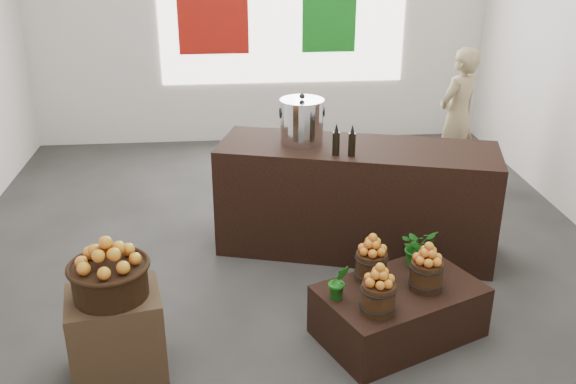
{
  "coord_description": "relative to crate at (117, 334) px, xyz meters",
  "views": [
    {
      "loc": [
        -0.42,
        -4.98,
        2.86
      ],
      "look_at": [
        0.0,
        -0.4,
        0.87
      ],
      "focal_mm": 40.0,
      "sensor_mm": 36.0,
      "label": 1
    }
  ],
  "objects": [
    {
      "name": "ground",
      "position": [
        1.23,
        1.35,
        -0.3
      ],
      "size": [
        7.0,
        7.0,
        0.0
      ],
      "primitive_type": "plane",
      "color": "#3B3A38",
      "rests_on": "ground"
    },
    {
      "name": "deco_green_right",
      "position": [
        2.13,
        4.82,
        1.4
      ],
      "size": [
        0.7,
        0.04,
        1.0
      ],
      "primitive_type": "cube",
      "color": "#127419",
      "rests_on": "back_wall"
    },
    {
      "name": "crate",
      "position": [
        0.0,
        0.0,
        0.0
      ],
      "size": [
        0.68,
        0.6,
        0.6
      ],
      "primitive_type": "cube",
      "rotation": [
        0.0,
        0.0,
        0.2
      ],
      "color": "#513A26",
      "rests_on": "ground"
    },
    {
      "name": "wicker_basket",
      "position": [
        0.0,
        0.0,
        0.41
      ],
      "size": [
        0.48,
        0.48,
        0.22
      ],
      "primitive_type": "cylinder",
      "color": "black",
      "rests_on": "crate"
    },
    {
      "name": "apples_in_basket",
      "position": [
        0.0,
        0.0,
        0.62
      ],
      "size": [
        0.37,
        0.37,
        0.2
      ],
      "primitive_type": null,
      "color": "#AC051F",
      "rests_on": "wicker_basket"
    },
    {
      "name": "display_table",
      "position": [
        1.98,
        0.24,
        -0.1
      ],
      "size": [
        1.33,
        1.11,
        0.4
      ],
      "primitive_type": "cube",
      "rotation": [
        0.0,
        0.0,
        0.42
      ],
      "color": "black",
      "rests_on": "ground"
    },
    {
      "name": "apple_bucket_front_left",
      "position": [
        1.75,
        -0.04,
        0.2
      ],
      "size": [
        0.23,
        0.23,
        0.21
      ],
      "primitive_type": "cylinder",
      "color": "#321E0D",
      "rests_on": "display_table"
    },
    {
      "name": "apples_in_bucket_front_left",
      "position": [
        1.75,
        -0.04,
        0.38
      ],
      "size": [
        0.17,
        0.17,
        0.15
      ],
      "primitive_type": null,
      "color": "#AC051F",
      "rests_on": "apple_bucket_front_left"
    },
    {
      "name": "apple_bucket_front_right",
      "position": [
        2.16,
        0.22,
        0.2
      ],
      "size": [
        0.23,
        0.23,
        0.21
      ],
      "primitive_type": "cylinder",
      "color": "#321E0D",
      "rests_on": "display_table"
    },
    {
      "name": "apples_in_bucket_front_right",
      "position": [
        2.16,
        0.22,
        0.38
      ],
      "size": [
        0.17,
        0.17,
        0.15
      ],
      "primitive_type": null,
      "color": "#AC051F",
      "rests_on": "apple_bucket_front_right"
    },
    {
      "name": "apple_bucket_rear",
      "position": [
        1.79,
        0.38,
        0.2
      ],
      "size": [
        0.23,
        0.23,
        0.21
      ],
      "primitive_type": "cylinder",
      "color": "#321E0D",
      "rests_on": "display_table"
    },
    {
      "name": "apples_in_bucket_rear",
      "position": [
        1.79,
        0.38,
        0.38
      ],
      "size": [
        0.17,
        0.17,
        0.15
      ],
      "primitive_type": null,
      "color": "#AC051F",
      "rests_on": "apple_bucket_rear"
    },
    {
      "name": "herb_garnish_right",
      "position": [
        2.19,
        0.57,
        0.24
      ],
      "size": [
        0.33,
        0.31,
        0.3
      ],
      "primitive_type": "imported",
      "rotation": [
        0.0,
        0.0,
        0.37
      ],
      "color": "#155C13",
      "rests_on": "display_table"
    },
    {
      "name": "herb_garnish_left",
      "position": [
        1.51,
        0.14,
        0.23
      ],
      "size": [
        0.15,
        0.13,
        0.27
      ],
      "primitive_type": "imported",
      "rotation": [
        0.0,
        0.0,
        0.06
      ],
      "color": "#155C13",
      "rests_on": "display_table"
    },
    {
      "name": "counter",
      "position": [
        1.91,
        1.59,
        0.2
      ],
      "size": [
        2.56,
        1.42,
        1.0
      ],
      "primitive_type": "cube",
      "rotation": [
        0.0,
        0.0,
        -0.28
      ],
      "color": "black",
      "rests_on": "ground"
    },
    {
      "name": "stock_pot_left",
      "position": [
        1.43,
        1.73,
        0.89
      ],
      "size": [
        0.38,
        0.38,
        0.38
      ],
      "primitive_type": "cylinder",
      "color": "silver",
      "rests_on": "counter"
    },
    {
      "name": "oil_cruets",
      "position": [
        1.84,
        1.36,
        0.84
      ],
      "size": [
        0.19,
        0.11,
        0.28
      ],
      "primitive_type": null,
      "rotation": [
        0.0,
        0.0,
        -0.28
      ],
      "color": "black",
      "rests_on": "counter"
    },
    {
      "name": "shopper",
      "position": [
        3.34,
        3.09,
        0.48
      ],
      "size": [
        0.68,
        0.63,
        1.56
      ],
      "primitive_type": "imported",
      "rotation": [
        0.0,
        0.0,
        3.75
      ],
      "color": "#9A885E",
      "rests_on": "ground"
    }
  ]
}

